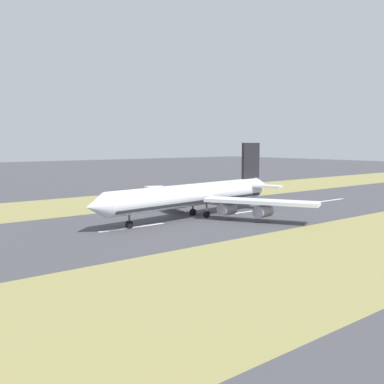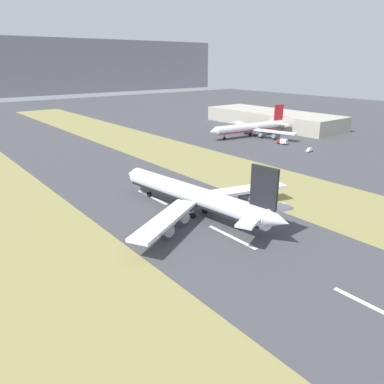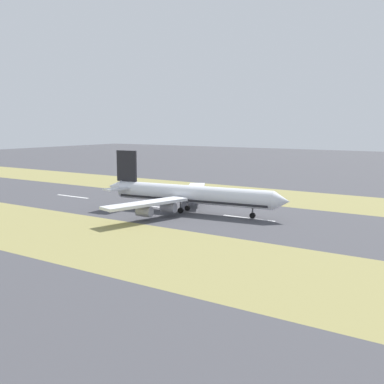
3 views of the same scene
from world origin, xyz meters
name	(u,v)px [view 3 (image 3 of 3)]	position (x,y,z in m)	size (l,w,h in m)	color
ground_plane	(187,211)	(0.00, 0.00, 0.00)	(800.00, 800.00, 0.00)	#424247
grass_median_west	(245,194)	(-45.00, 0.00, 0.00)	(40.00, 600.00, 0.01)	olive
grass_median_east	(92,238)	(45.00, 0.00, 0.00)	(40.00, 600.00, 0.01)	olive
centreline_dash_near	(73,196)	(0.00, -56.82, 0.01)	(1.20, 18.00, 0.01)	silver
centreline_dash_mid	(149,206)	(0.00, -16.82, 0.01)	(1.20, 18.00, 0.01)	silver
centreline_dash_far	(249,218)	(0.00, 23.18, 0.01)	(1.20, 18.00, 0.01)	silver
airplane_main_jet	(187,195)	(2.28, 1.29, 6.02)	(63.69, 67.18, 20.20)	silver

